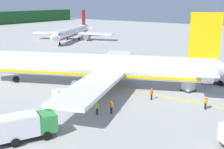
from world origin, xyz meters
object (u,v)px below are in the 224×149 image
Objects in this scene: crew_loader_left at (152,93)px; airliner_foreground at (98,67)px; service_truck_fuel at (21,126)px; cargo_container_near at (188,85)px; crew_marshaller at (97,107)px; crew_loader_right at (206,102)px; crew_supervisor at (111,106)px; airliner_mid_apron at (72,32)px; service_truck_catering at (217,75)px; cargo_container_mid at (60,95)px.

airliner_foreground is at bearing 86.99° from crew_loader_left.
airliner_foreground is at bearing 15.26° from service_truck_fuel.
cargo_container_near is at bearing -63.81° from airliner_foreground.
cargo_container_near reaches higher than crew_marshaller.
crew_loader_right is at bearing -47.53° from crew_marshaller.
airliner_foreground is at bearing 116.19° from cargo_container_near.
airliner_mid_apron is at bearing 46.47° from crew_supervisor.
crew_supervisor is at bearing 162.56° from service_truck_catering.
crew_supervisor is (-8.09, 8.96, -0.03)m from crew_loader_right.
crew_loader_right is at bearing -169.70° from service_truck_catering.
service_truck_catering is 3.83× the size of crew_supervisor.
cargo_container_mid is at bearing 115.60° from crew_loader_right.
service_truck_fuel is at bearing 168.65° from crew_marshaller.
crew_supervisor is at bearing -133.92° from airliner_foreground.
service_truck_catering is at bearing -18.28° from cargo_container_near.
crew_loader_left is (-13.58, 5.00, -0.52)m from service_truck_catering.
airliner_mid_apron reaches higher than crew_marshaller.
service_truck_fuel is 3.19× the size of cargo_container_mid.
airliner_foreground reaches higher than crew_marshaller.
airliner_foreground is 10.19m from crew_loader_left.
service_truck_fuel is 11.84m from cargo_container_mid.
service_truck_catering reaches higher than cargo_container_mid.
airliner_mid_apron is 75.28m from service_truck_fuel.
cargo_container_mid reaches higher than crew_marshaller.
airliner_foreground reaches higher than airliner_mid_apron.
airliner_foreground is at bearing 90.37° from crew_loader_right.
airliner_mid_apron is at bearing 45.03° from crew_marshaller.
service_truck_catering is at bearing -35.32° from cargo_container_mid.
crew_loader_left reaches higher than crew_supervisor.
airliner_mid_apron reaches higher than crew_loader_right.
crew_loader_right is at bearing -64.40° from cargo_container_mid.
airliner_mid_apron is 69.45m from crew_marshaller.
crew_supervisor is (-21.04, 6.61, -0.52)m from service_truck_catering.
cargo_container_near is at bearing 37.10° from crew_loader_right.
crew_supervisor is at bearing 132.07° from crew_loader_right.
crew_marshaller is at bearing 160.60° from service_truck_catering.
airliner_mid_apron is 15.02× the size of cargo_container_near.
airliner_mid_apron is at bearing 41.04° from cargo_container_mid.
airliner_foreground is 57.94m from airliner_mid_apron.
service_truck_fuel is 9.78m from crew_marshaller.
crew_marshaller is (-15.44, 5.59, 0.07)m from cargo_container_near.
cargo_container_mid is at bearing 26.81° from service_truck_fuel.
airliner_foreground is 8.63m from cargo_container_mid.
service_truck_catering is 13.17m from crew_loader_right.
crew_loader_left is at bearing -18.09° from crew_marshaller.
service_truck_fuel is 3.14× the size of cargo_container_near.
cargo_container_near is 1.31× the size of crew_loader_left.
cargo_container_near reaches higher than crew_loader_right.
cargo_container_near is at bearing -41.59° from cargo_container_mid.
crew_loader_left is (8.70, -2.84, -0.05)m from crew_marshaller.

